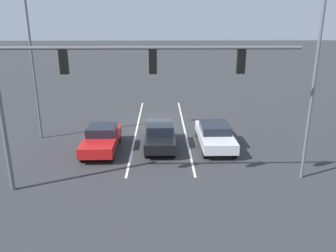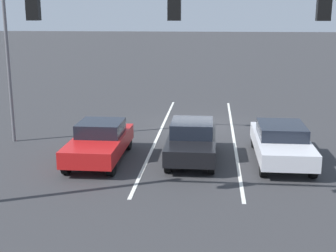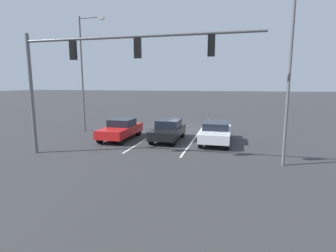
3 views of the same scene
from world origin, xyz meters
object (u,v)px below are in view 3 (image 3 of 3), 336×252
object	(u,v)px
street_lamp_right_shoulder	(84,67)
street_lamp_left_shoulder	(286,61)
car_black_midlane_front	(168,130)
car_silver_leftlane_front	(216,132)
car_red_rightlane_front	(121,129)
traffic_signal_gantry	(97,62)

from	to	relation	value
street_lamp_right_shoulder	street_lamp_left_shoulder	distance (m)	15.30
car_black_midlane_front	car_silver_leftlane_front	size ratio (longest dim) A/B	0.87
car_black_midlane_front	car_silver_leftlane_front	distance (m)	3.29
street_lamp_left_shoulder	car_red_rightlane_front	bearing A→B (deg)	-20.52
car_black_midlane_front	car_silver_leftlane_front	bearing A→B (deg)	-177.40
car_red_rightlane_front	street_lamp_right_shoulder	xyz separation A→B (m)	(4.07, -2.26, 4.51)
car_black_midlane_front	traffic_signal_gantry	world-z (taller)	traffic_signal_gantry
car_silver_leftlane_front	traffic_signal_gantry	world-z (taller)	traffic_signal_gantry
car_black_midlane_front	car_red_rightlane_front	distance (m)	3.40
street_lamp_left_shoulder	car_black_midlane_front	bearing A→B (deg)	-32.16
traffic_signal_gantry	car_red_rightlane_front	bearing A→B (deg)	-78.74
street_lamp_left_shoulder	street_lamp_right_shoulder	bearing A→B (deg)	-23.10
car_red_rightlane_front	street_lamp_left_shoulder	bearing A→B (deg)	159.48
car_silver_leftlane_front	street_lamp_left_shoulder	bearing A→B (deg)	127.74
street_lamp_right_shoulder	car_black_midlane_front	bearing A→B (deg)	166.14
car_silver_leftlane_front	street_lamp_right_shoulder	size ratio (longest dim) A/B	0.52
car_black_midlane_front	car_red_rightlane_front	bearing A→B (deg)	7.13
car_silver_leftlane_front	street_lamp_right_shoulder	xyz separation A→B (m)	(10.73, -1.69, 4.50)
traffic_signal_gantry	car_black_midlane_front	bearing A→B (deg)	-115.82
car_black_midlane_front	street_lamp_right_shoulder	size ratio (longest dim) A/B	0.45
car_silver_leftlane_front	car_red_rightlane_front	bearing A→B (deg)	4.90
car_black_midlane_front	traffic_signal_gantry	distance (m)	7.06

